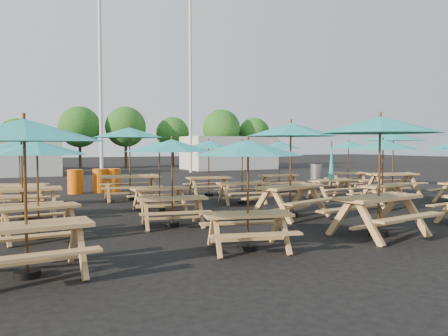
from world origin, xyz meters
name	(u,v)px	position (x,y,z in m)	size (l,w,h in m)	color
ground	(244,204)	(0.00, 0.00, 0.00)	(120.00, 120.00, 0.00)	black
picnic_unit_0	(24,138)	(-6.68, -5.64, 2.02)	(2.42, 2.42, 2.32)	tan
picnic_unit_1	(37,152)	(-6.38, -2.90, 1.77)	(2.26, 2.26, 2.03)	tan
picnic_unit_2	(21,138)	(-6.61, -0.13, 2.11)	(2.47, 2.47, 2.42)	tan
picnic_unit_3	(19,148)	(-6.62, 2.45, 1.83)	(2.64, 2.64, 2.10)	tan
picnic_unit_4	(248,153)	(-2.99, -5.61, 1.78)	(2.46, 2.46, 2.03)	tan
picnic_unit_5	(172,150)	(-3.45, -2.77, 1.81)	(2.40, 2.40, 2.07)	tan
picnic_unit_6	(159,150)	(-2.98, -0.32, 1.78)	(2.04, 2.04, 2.03)	tan
picnic_unit_7	(130,136)	(-3.12, 2.63, 2.24)	(2.83, 2.83, 2.56)	tan
picnic_unit_8	(380,131)	(0.08, -5.75, 2.22)	(2.84, 2.84, 2.54)	tan
picnic_unit_9	(291,134)	(-0.19, -2.91, 2.21)	(3.11, 3.11, 2.53)	tan
picnic_unit_10	(242,148)	(-0.04, 0.06, 1.81)	(2.40, 2.40, 2.07)	tan
picnic_unit_11	(209,147)	(-0.11, 2.58, 1.85)	(2.29, 2.29, 2.11)	tan
picnic_unit_13	(383,148)	(3.35, -2.69, 1.84)	(2.47, 2.47, 2.10)	tan
picnic_unit_14	(331,175)	(3.37, -0.30, 0.85)	(1.70, 1.50, 2.08)	tan
picnic_unit_15	(279,148)	(3.11, 2.68, 1.82)	(2.13, 2.13, 2.08)	tan
picnic_unit_18	(393,139)	(6.52, -0.16, 2.15)	(2.84, 2.84, 2.45)	tan
picnic_unit_19	(348,147)	(6.63, 2.47, 1.83)	(2.59, 2.59, 2.09)	tan
waste_bin_0	(75,182)	(-4.59, 5.49, 0.48)	(0.60, 0.60, 0.96)	orange
waste_bin_1	(100,181)	(-3.62, 5.52, 0.48)	(0.60, 0.60, 0.96)	orange
waste_bin_2	(113,180)	(-3.09, 5.55, 0.48)	(0.60, 0.60, 0.96)	orange
waste_bin_3	(316,174)	(7.07, 5.25, 0.48)	(0.60, 0.60, 0.96)	gray
waste_bin_4	(316,173)	(7.13, 5.35, 0.48)	(0.60, 0.60, 0.96)	gray
mast_0	(100,76)	(-2.00, 14.00, 6.00)	(0.20, 0.20, 12.00)	silver
mast_1	(190,86)	(4.50, 16.00, 6.00)	(0.20, 0.20, 12.00)	silver
event_tent_1	(229,153)	(9.00, 19.00, 1.30)	(7.00, 4.00, 2.60)	silver
tree_2	(17,136)	(-6.39, 23.65, 2.62)	(2.59, 2.59, 3.93)	#382314
tree_3	(80,127)	(-1.75, 24.72, 3.41)	(3.36, 3.36, 5.09)	#382314
tree_4	(126,127)	(1.90, 24.26, 3.46)	(3.41, 3.41, 5.17)	#382314
tree_5	(173,133)	(6.22, 24.67, 2.97)	(2.94, 2.94, 4.45)	#382314
tree_6	(222,128)	(10.23, 22.90, 3.43)	(3.38, 3.38, 5.13)	#382314
tree_7	(254,134)	(13.63, 22.92, 2.99)	(2.95, 2.95, 4.48)	#382314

